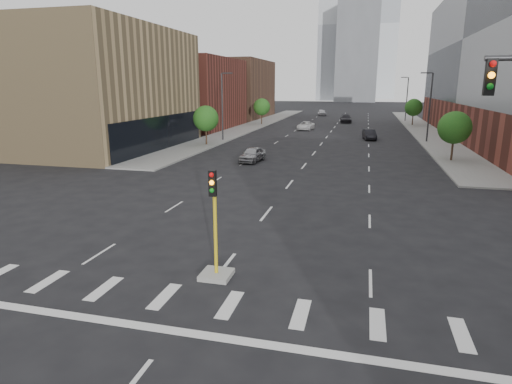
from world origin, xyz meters
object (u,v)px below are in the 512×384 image
at_px(median_traffic_signal, 216,255).
at_px(car_far_left, 306,126).
at_px(car_mid_right, 369,135).
at_px(car_deep_right, 346,119).
at_px(car_distant, 322,112).
at_px(car_near_left, 252,154).

bearing_deg(median_traffic_signal, car_far_left, 94.35).
height_order(car_mid_right, car_deep_right, car_deep_right).
bearing_deg(car_far_left, median_traffic_signal, -80.37).
height_order(car_mid_right, car_far_left, car_mid_right).
relative_size(car_mid_right, car_distant, 0.93).
xyz_separation_m(car_near_left, car_mid_right, (11.45, 21.26, -0.02)).
xyz_separation_m(car_mid_right, car_distant, (-11.40, 47.13, 0.08)).
xyz_separation_m(median_traffic_signal, car_deep_right, (1.50, 74.97, -0.20)).
bearing_deg(median_traffic_signal, car_near_left, 101.62).
height_order(median_traffic_signal, car_near_left, median_traffic_signal).
relative_size(car_mid_right, car_deep_right, 0.81).
bearing_deg(car_mid_right, car_distant, 95.19).
height_order(car_near_left, car_far_left, car_near_left).
height_order(car_deep_right, car_distant, car_distant).
bearing_deg(median_traffic_signal, car_deep_right, 88.85).
distance_m(car_far_left, car_deep_right, 17.33).
xyz_separation_m(median_traffic_signal, car_mid_right, (6.08, 47.40, -0.26)).
xyz_separation_m(median_traffic_signal, car_near_left, (-5.38, 26.14, -0.24)).
bearing_deg(car_deep_right, car_near_left, -103.09).
relative_size(car_near_left, car_far_left, 0.86).
bearing_deg(median_traffic_signal, car_distant, 93.22).
relative_size(median_traffic_signal, car_distant, 0.95).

